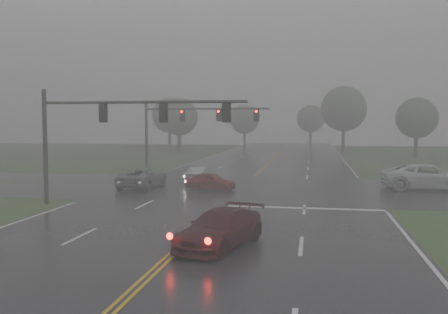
% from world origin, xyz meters
% --- Properties ---
extents(ground, '(180.00, 180.00, 0.00)m').
position_xyz_m(ground, '(0.00, 0.00, 0.00)').
color(ground, '#304A20').
rests_on(ground, ground).
extents(main_road, '(18.00, 160.00, 0.02)m').
position_xyz_m(main_road, '(0.00, 20.00, 0.00)').
color(main_road, black).
rests_on(main_road, ground).
extents(cross_street, '(120.00, 14.00, 0.02)m').
position_xyz_m(cross_street, '(0.00, 22.00, 0.00)').
color(cross_street, black).
rests_on(cross_street, ground).
extents(stop_bar, '(8.50, 0.50, 0.01)m').
position_xyz_m(stop_bar, '(4.50, 14.40, 0.00)').
color(stop_bar, silver).
rests_on(stop_bar, ground).
extents(sedan_maroon, '(3.28, 5.14, 1.39)m').
position_xyz_m(sedan_maroon, '(1.49, 5.33, 0.00)').
color(sedan_maroon, '#370A0C').
rests_on(sedan_maroon, ground).
extents(sedan_red, '(3.74, 2.15, 1.20)m').
position_xyz_m(sedan_red, '(-2.04, 20.88, 0.00)').
color(sedan_red, maroon).
rests_on(sedan_red, ground).
extents(sedan_silver, '(2.01, 3.89, 1.22)m').
position_xyz_m(sedan_silver, '(-3.59, 24.97, 0.00)').
color(sedan_silver, '#96989D').
rests_on(sedan_silver, ground).
extents(car_grey, '(2.54, 5.20, 1.42)m').
position_xyz_m(car_grey, '(-7.14, 21.29, 0.00)').
color(car_grey, '#55585D').
rests_on(car_grey, ground).
extents(pickup_white, '(6.55, 3.35, 1.77)m').
position_xyz_m(pickup_white, '(12.90, 23.63, 0.00)').
color(pickup_white, silver).
rests_on(pickup_white, ground).
extents(signal_gantry_near, '(11.81, 0.29, 6.59)m').
position_xyz_m(signal_gantry_near, '(-6.57, 13.41, 4.63)').
color(signal_gantry_near, black).
rests_on(signal_gantry_near, ground).
extents(signal_gantry_far, '(11.44, 0.34, 6.72)m').
position_xyz_m(signal_gantry_far, '(-6.70, 31.17, 4.70)').
color(signal_gantry_far, black).
rests_on(signal_gantry_far, ground).
extents(tree_nw_a, '(5.72, 5.72, 8.40)m').
position_xyz_m(tree_nw_a, '(-15.12, 60.94, 5.52)').
color(tree_nw_a, '#342B21').
rests_on(tree_nw_a, ground).
extents(tree_ne_a, '(7.01, 7.01, 10.29)m').
position_xyz_m(tree_ne_a, '(9.64, 66.42, 6.77)').
color(tree_ne_a, '#342B21').
rests_on(tree_ne_a, ground).
extents(tree_n_mid, '(5.42, 5.42, 7.96)m').
position_xyz_m(tree_n_mid, '(-7.47, 78.67, 5.23)').
color(tree_n_mid, '#342B21').
rests_on(tree_n_mid, ground).
extents(tree_e_near, '(5.45, 5.45, 8.00)m').
position_xyz_m(tree_e_near, '(18.51, 56.89, 5.26)').
color(tree_e_near, '#342B21').
rests_on(tree_e_near, ground).
extents(tree_nw_b, '(6.11, 6.11, 8.97)m').
position_xyz_m(tree_nw_b, '(-19.53, 70.89, 5.90)').
color(tree_nw_b, '#342B21').
rests_on(tree_nw_b, ground).
extents(tree_n_far, '(5.60, 5.60, 8.22)m').
position_xyz_m(tree_n_far, '(4.53, 88.92, 5.40)').
color(tree_n_far, '#342B21').
rests_on(tree_n_far, ground).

